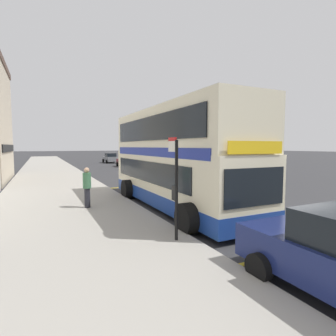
% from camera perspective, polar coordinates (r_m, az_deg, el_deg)
% --- Properties ---
extents(ground_plane, '(260.00, 260.00, 0.00)m').
position_cam_1_polar(ground_plane, '(39.60, -14.01, 0.53)').
color(ground_plane, '#333335').
extents(pavement_near, '(6.00, 76.00, 0.14)m').
position_cam_1_polar(pavement_near, '(38.80, -24.19, 0.28)').
color(pavement_near, '#A39E93').
rests_on(pavement_near, ground).
extents(double_decker_bus, '(3.20, 10.06, 4.40)m').
position_cam_1_polar(double_decker_bus, '(12.02, 1.41, 1.36)').
color(double_decker_bus, beige).
rests_on(double_decker_bus, ground).
extents(bus_bay_markings, '(3.06, 12.79, 0.01)m').
position_cam_1_polar(bus_bay_markings, '(12.56, 0.74, -7.98)').
color(bus_bay_markings, yellow).
rests_on(bus_bay_markings, ground).
extents(bus_stop_sign, '(0.09, 0.51, 2.86)m').
position_cam_1_polar(bus_stop_sign, '(7.42, 1.55, -2.71)').
color(bus_stop_sign, black).
rests_on(bus_stop_sign, pavement_near).
extents(parked_car_maroon_distant, '(2.09, 4.20, 1.62)m').
position_cam_1_polar(parked_car_maroon_distant, '(36.48, -8.81, 1.53)').
color(parked_car_maroon_distant, maroon).
rests_on(parked_car_maroon_distant, ground).
extents(parked_car_grey_kerbside, '(2.09, 4.20, 1.62)m').
position_cam_1_polar(parked_car_grey_kerbside, '(45.64, -12.17, 2.10)').
color(parked_car_grey_kerbside, slate).
rests_on(parked_car_grey_kerbside, ground).
extents(parked_car_maroon_behind, '(2.09, 4.20, 1.62)m').
position_cam_1_polar(parked_car_maroon_behind, '(31.17, -1.17, 1.06)').
color(parked_car_maroon_behind, maroon).
rests_on(parked_car_maroon_behind, ground).
extents(pedestrian_waiting_near_sign, '(0.34, 0.34, 1.72)m').
position_cam_1_polar(pedestrian_waiting_near_sign, '(11.90, -16.89, -3.65)').
color(pedestrian_waiting_near_sign, '#26262D').
rests_on(pedestrian_waiting_near_sign, pavement_near).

